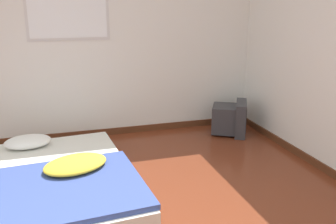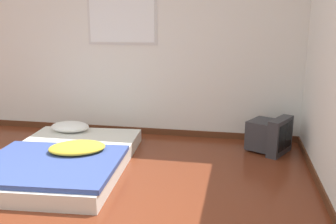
# 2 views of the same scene
# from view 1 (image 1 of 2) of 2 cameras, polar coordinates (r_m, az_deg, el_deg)

# --- Properties ---
(wall_back) EXTENTS (7.46, 0.08, 2.60)m
(wall_back) POSITION_cam_1_polar(r_m,az_deg,el_deg) (5.01, -14.94, 10.36)
(wall_back) COLOR white
(wall_back) RESTS_ON ground_plane
(mattress_bed) EXTENTS (1.56, 2.18, 0.31)m
(mattress_bed) POSITION_cam_1_polar(r_m,az_deg,el_deg) (3.86, -16.43, -9.81)
(mattress_bed) COLOR silver
(mattress_bed) RESTS_ON ground_plane
(crt_tv) EXTENTS (0.61, 0.61, 0.46)m
(crt_tv) POSITION_cam_1_polar(r_m,az_deg,el_deg) (5.28, 9.55, -0.97)
(crt_tv) COLOR #333338
(crt_tv) RESTS_ON ground_plane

